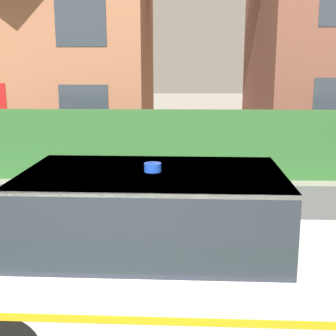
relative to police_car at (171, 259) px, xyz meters
name	(u,v)px	position (x,y,z in m)	size (l,w,h in m)	color
road_strip	(139,245)	(-0.51, 2.28, -0.78)	(28.00, 6.92, 0.01)	#5B5B60
garden_hedge	(180,144)	(0.08, 6.56, 0.00)	(11.65, 0.57, 1.58)	#2D662D
police_car	(171,259)	(0.00, 0.00, 0.00)	(4.59, 1.79, 1.73)	black
house_left	(41,36)	(-4.63, 11.97, 2.74)	(7.62, 6.39, 6.93)	#A86B4C
wheelie_bin	(303,151)	(3.07, 6.98, -0.23)	(0.75, 0.82, 1.11)	black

